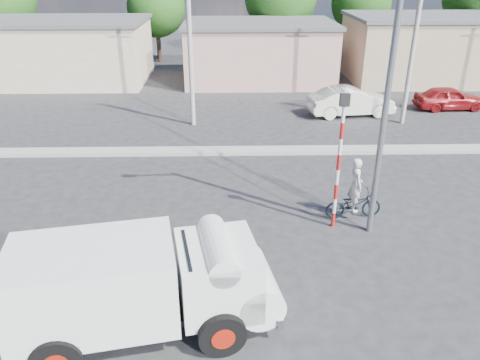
{
  "coord_description": "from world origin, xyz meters",
  "views": [
    {
      "loc": [
        -0.08,
        -11.47,
        7.77
      ],
      "look_at": [
        0.23,
        2.32,
        1.3
      ],
      "focal_mm": 35.0,
      "sensor_mm": 36.0,
      "label": 1
    }
  ],
  "objects_px": {
    "truck": "(147,284)",
    "traffic_pole": "(340,152)",
    "streetlight": "(384,75)",
    "car_red": "(449,98)",
    "car_cream": "(351,101)",
    "bicycle": "(353,204)",
    "cyclist": "(355,193)"
  },
  "relations": [
    {
      "from": "truck",
      "to": "car_red",
      "type": "distance_m",
      "value": 22.77
    },
    {
      "from": "truck",
      "to": "cyclist",
      "type": "height_order",
      "value": "truck"
    },
    {
      "from": "streetlight",
      "to": "car_cream",
      "type": "bearing_deg",
      "value": 78.8
    },
    {
      "from": "car_red",
      "to": "streetlight",
      "type": "height_order",
      "value": "streetlight"
    },
    {
      "from": "car_red",
      "to": "cyclist",
      "type": "bearing_deg",
      "value": 142.87
    },
    {
      "from": "bicycle",
      "to": "cyclist",
      "type": "relative_size",
      "value": 1.03
    },
    {
      "from": "bicycle",
      "to": "car_cream",
      "type": "relative_size",
      "value": 0.4
    },
    {
      "from": "bicycle",
      "to": "traffic_pole",
      "type": "height_order",
      "value": "traffic_pole"
    },
    {
      "from": "car_cream",
      "to": "streetlight",
      "type": "height_order",
      "value": "streetlight"
    },
    {
      "from": "car_cream",
      "to": "car_red",
      "type": "bearing_deg",
      "value": -88.4
    },
    {
      "from": "bicycle",
      "to": "streetlight",
      "type": "bearing_deg",
      "value": -174.35
    },
    {
      "from": "truck",
      "to": "streetlight",
      "type": "height_order",
      "value": "streetlight"
    },
    {
      "from": "truck",
      "to": "traffic_pole",
      "type": "bearing_deg",
      "value": 30.9
    },
    {
      "from": "bicycle",
      "to": "streetlight",
      "type": "relative_size",
      "value": 0.21
    },
    {
      "from": "traffic_pole",
      "to": "streetlight",
      "type": "relative_size",
      "value": 0.48
    },
    {
      "from": "bicycle",
      "to": "car_red",
      "type": "height_order",
      "value": "car_red"
    },
    {
      "from": "cyclist",
      "to": "traffic_pole",
      "type": "xyz_separation_m",
      "value": [
        -0.77,
        -0.57,
        1.68
      ]
    },
    {
      "from": "car_red",
      "to": "streetlight",
      "type": "distance_m",
      "value": 16.29
    },
    {
      "from": "truck",
      "to": "streetlight",
      "type": "bearing_deg",
      "value": 24.36
    },
    {
      "from": "streetlight",
      "to": "cyclist",
      "type": "bearing_deg",
      "value": 101.21
    },
    {
      "from": "cyclist",
      "to": "streetlight",
      "type": "distance_m",
      "value": 4.15
    },
    {
      "from": "cyclist",
      "to": "car_red",
      "type": "height_order",
      "value": "cyclist"
    },
    {
      "from": "truck",
      "to": "cyclist",
      "type": "xyz_separation_m",
      "value": [
        5.92,
        5.16,
        -0.41
      ]
    },
    {
      "from": "bicycle",
      "to": "cyclist",
      "type": "bearing_deg",
      "value": -0.0
    },
    {
      "from": "car_cream",
      "to": "streetlight",
      "type": "distance_m",
      "value": 13.22
    },
    {
      "from": "truck",
      "to": "car_red",
      "type": "xyz_separation_m",
      "value": [
        14.45,
        17.59,
        -0.67
      ]
    },
    {
      "from": "bicycle",
      "to": "traffic_pole",
      "type": "distance_m",
      "value": 2.31
    },
    {
      "from": "cyclist",
      "to": "car_red",
      "type": "xyz_separation_m",
      "value": [
        8.53,
        12.43,
        -0.25
      ]
    },
    {
      "from": "truck",
      "to": "car_cream",
      "type": "bearing_deg",
      "value": 51.98
    },
    {
      "from": "car_cream",
      "to": "car_red",
      "type": "height_order",
      "value": "car_cream"
    },
    {
      "from": "truck",
      "to": "streetlight",
      "type": "relative_size",
      "value": 0.67
    },
    {
      "from": "truck",
      "to": "traffic_pole",
      "type": "relative_size",
      "value": 1.39
    }
  ]
}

